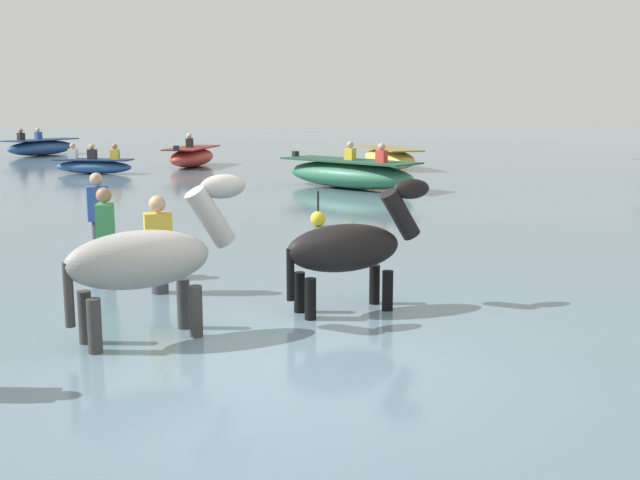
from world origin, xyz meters
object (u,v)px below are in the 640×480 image
Objects in this scene: boat_far_inshore at (349,174)px; boat_near_port at (389,158)px; horse_lead_black at (350,252)px; boat_mid_channel at (94,165)px; boat_near_starboard at (41,147)px; person_onlooker_left at (106,246)px; channel_buoy at (318,218)px; person_wading_close at (98,221)px; person_onlooker_right at (159,259)px; boat_distant_east at (192,157)px; horse_trailing_grey at (147,264)px.

boat_far_inshore reaches higher than boat_near_port.
horse_lead_black is 11.96m from boat_far_inshore.
boat_mid_channel is 8.99m from boat_near_starboard.
person_onlooker_left is 2.52× the size of channel_buoy.
boat_far_inshore is 1.13× the size of boat_near_starboard.
boat_near_starboard is at bearing 109.81° from person_wading_close.
boat_mid_channel is 1.58× the size of person_onlooker_right.
person_onlooker_left is at bearing -109.20° from boat_near_port.
boat_near_port is 16.97m from person_onlooker_left.
boat_near_port is 2.18× the size of person_onlooker_left.
person_onlooker_right is 5.35m from channel_buoy.
boat_far_inshore is 1.47× the size of boat_mid_channel.
boat_near_port is at bearing 9.82° from boat_mid_channel.
boat_near_port is 15.28m from person_wading_close.
boat_near_starboard is at bearing 134.06° from boat_far_inshore.
boat_mid_channel is (-2.72, -2.43, -0.08)m from boat_distant_east.
boat_near_starboard is (-8.97, 25.08, -0.41)m from horse_trailing_grey.
person_onlooker_right is (-2.23, 0.87, -0.24)m from horse_lead_black.
person_onlooker_right is (-0.21, 1.84, -0.33)m from horse_trailing_grey.
horse_lead_black is 2.91× the size of channel_buoy.
channel_buoy is at bearing 74.87° from horse_trailing_grey.
person_onlooker_left reaches higher than channel_buoy.
boat_mid_channel is 12.30m from channel_buoy.
boat_far_inshore is at bearing -28.76° from boat_mid_channel.
boat_near_port is at bearing -25.19° from boat_near_starboard.
horse_lead_black reaches higher than boat_mid_channel.
horse_trailing_grey reaches higher than boat_far_inshore.
person_onlooker_left is (1.08, -16.84, 0.09)m from boat_distant_east.
person_onlooker_right is (8.76, -23.24, 0.09)m from boat_near_starboard.
person_onlooker_right is (1.91, -17.70, 0.09)m from boat_distant_east.
boat_far_inshore is at bearing -45.94° from boat_near_starboard.
boat_near_starboard is 5.15× the size of channel_buoy.
boat_mid_channel is 1.58× the size of person_wading_close.
boat_far_inshore is 8.74m from boat_mid_channel.
horse_trailing_grey is 0.53× the size of boat_far_inshore.
horse_lead_black is 0.93× the size of horse_trailing_grey.
channel_buoy is (-2.71, -11.95, -0.19)m from boat_near_port.
boat_mid_channel is 1.58× the size of person_onlooker_left.
boat_far_inshore is (2.82, 12.90, -0.37)m from horse_trailing_grey.
boat_mid_channel reaches higher than boat_near_port.
boat_distant_east is at bearing -38.98° from boat_near_starboard.
boat_near_starboard is at bearing 117.37° from boat_mid_channel.
horse_lead_black is 0.53× the size of boat_near_port.
person_wading_close is (-1.65, 4.76, -0.33)m from horse_trailing_grey.
boat_distant_east is at bearing 126.64° from boat_far_inshore.
horse_trailing_grey is 13.21m from boat_far_inshore.
boat_near_port is at bearing 77.24° from channel_buoy.
horse_lead_black is at bearing -21.24° from person_onlooker_right.
channel_buoy is at bearing 54.80° from person_onlooker_left.
horse_trailing_grey reaches higher than boat_near_port.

